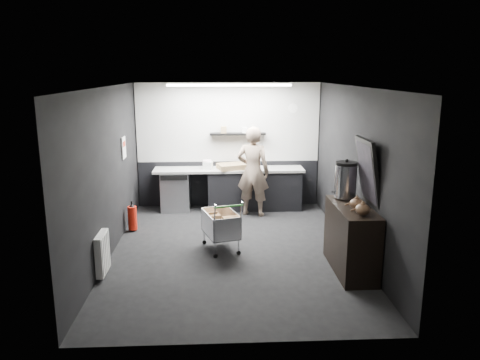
{
  "coord_description": "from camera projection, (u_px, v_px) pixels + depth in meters",
  "views": [
    {
      "loc": [
        -0.26,
        -7.38,
        2.94
      ],
      "look_at": [
        0.14,
        0.4,
        1.12
      ],
      "focal_mm": 35.0,
      "sensor_mm": 36.0,
      "label": 1
    }
  ],
  "objects": [
    {
      "name": "shopping_cart",
      "position": [
        221.0,
        226.0,
        7.8
      ],
      "size": [
        0.69,
        0.94,
        0.89
      ],
      "color": "silver",
      "rests_on": "floor"
    },
    {
      "name": "wall_clock",
      "position": [
        293.0,
        108.0,
        10.08
      ],
      "size": [
        0.2,
        0.03,
        0.2
      ],
      "primitive_type": "cylinder",
      "rotation": [
        1.57,
        0.0,
        0.0
      ],
      "color": "white",
      "rests_on": "wall_back"
    },
    {
      "name": "wall_left",
      "position": [
        108.0,
        173.0,
        7.45
      ],
      "size": [
        0.0,
        5.5,
        5.5
      ],
      "primitive_type": "plane",
      "rotation": [
        1.57,
        0.0,
        1.57
      ],
      "color": "black",
      "rests_on": "floor"
    },
    {
      "name": "sideboard",
      "position": [
        352.0,
        230.0,
        6.96
      ],
      "size": [
        0.57,
        1.34,
        2.0
      ],
      "color": "black",
      "rests_on": "floor"
    },
    {
      "name": "wall_front",
      "position": [
        242.0,
        227.0,
        4.87
      ],
      "size": [
        5.5,
        0.0,
        5.5
      ],
      "primitive_type": "plane",
      "rotation": [
        -1.57,
        0.0,
        0.0
      ],
      "color": "black",
      "rests_on": "floor"
    },
    {
      "name": "ceiling",
      "position": [
        233.0,
        87.0,
        7.24
      ],
      "size": [
        5.5,
        5.5,
        0.0
      ],
      "primitive_type": "plane",
      "rotation": [
        3.14,
        0.0,
        0.0
      ],
      "color": "white",
      "rests_on": "wall_back"
    },
    {
      "name": "kitchen_wall_panel",
      "position": [
        228.0,
        123.0,
        10.09
      ],
      "size": [
        3.95,
        0.02,
        1.7
      ],
      "primitive_type": "cube",
      "color": "beige",
      "rests_on": "wall_back"
    },
    {
      "name": "fire_extinguisher",
      "position": [
        132.0,
        217.0,
        8.76
      ],
      "size": [
        0.17,
        0.17,
        0.55
      ],
      "color": "red",
      "rests_on": "floor"
    },
    {
      "name": "white_container",
      "position": [
        208.0,
        165.0,
        9.92
      ],
      "size": [
        0.22,
        0.19,
        0.16
      ],
      "primitive_type": "cube",
      "rotation": [
        0.0,
        0.0,
        -0.29
      ],
      "color": "white",
      "rests_on": "prep_counter"
    },
    {
      "name": "poster",
      "position": [
        124.0,
        148.0,
        8.67
      ],
      "size": [
        0.02,
        0.3,
        0.4
      ],
      "primitive_type": "cube",
      "color": "white",
      "rests_on": "wall_left"
    },
    {
      "name": "prep_counter",
      "position": [
        235.0,
        188.0,
        10.11
      ],
      "size": [
        3.2,
        0.61,
        0.9
      ],
      "color": "black",
      "rests_on": "floor"
    },
    {
      "name": "wall_back",
      "position": [
        228.0,
        145.0,
        10.22
      ],
      "size": [
        5.5,
        0.0,
        5.5
      ],
      "primitive_type": "plane",
      "rotation": [
        1.57,
        0.0,
        0.0
      ],
      "color": "black",
      "rests_on": "floor"
    },
    {
      "name": "dado_panel",
      "position": [
        229.0,
        183.0,
        10.4
      ],
      "size": [
        3.95,
        0.02,
        1.0
      ],
      "primitive_type": "cube",
      "color": "black",
      "rests_on": "wall_back"
    },
    {
      "name": "wall_right",
      "position": [
        355.0,
        171.0,
        7.65
      ],
      "size": [
        0.0,
        5.5,
        5.5
      ],
      "primitive_type": "plane",
      "rotation": [
        1.57,
        0.0,
        -1.57
      ],
      "color": "black",
      "rests_on": "floor"
    },
    {
      "name": "floor",
      "position": [
        233.0,
        250.0,
        7.86
      ],
      "size": [
        5.5,
        5.5,
        0.0
      ],
      "primitive_type": "plane",
      "color": "black",
      "rests_on": "ground"
    },
    {
      "name": "ceiling_strip",
      "position": [
        229.0,
        85.0,
        9.05
      ],
      "size": [
        2.4,
        0.2,
        0.04
      ],
      "primitive_type": "cube",
      "color": "white",
      "rests_on": "ceiling"
    },
    {
      "name": "poster_red_band",
      "position": [
        124.0,
        144.0,
        8.65
      ],
      "size": [
        0.02,
        0.22,
        0.1
      ],
      "primitive_type": "cube",
      "color": "red",
      "rests_on": "poster"
    },
    {
      "name": "cardboard_box",
      "position": [
        231.0,
        166.0,
        9.95
      ],
      "size": [
        0.66,
        0.57,
        0.11
      ],
      "primitive_type": "cube",
      "rotation": [
        0.0,
        0.0,
        0.29
      ],
      "color": "olive",
      "rests_on": "prep_counter"
    },
    {
      "name": "radiator",
      "position": [
        102.0,
        253.0,
        6.81
      ],
      "size": [
        0.1,
        0.5,
        0.6
      ],
      "primitive_type": "cube",
      "color": "white",
      "rests_on": "wall_left"
    },
    {
      "name": "pink_tub",
      "position": [
        207.0,
        164.0,
        9.96
      ],
      "size": [
        0.19,
        0.19,
        0.19
      ],
      "primitive_type": "cylinder",
      "color": "white",
      "rests_on": "prep_counter"
    },
    {
      "name": "person",
      "position": [
        253.0,
        171.0,
        9.58
      ],
      "size": [
        0.78,
        0.63,
        1.86
      ],
      "primitive_type": "imported",
      "rotation": [
        0.0,
        0.0,
        2.83
      ],
      "color": "#BDAB95",
      "rests_on": "floor"
    },
    {
      "name": "floating_shelf",
      "position": [
        238.0,
        134.0,
        10.04
      ],
      "size": [
        1.2,
        0.22,
        0.04
      ],
      "primitive_type": "cube",
      "color": "black",
      "rests_on": "wall_back"
    }
  ]
}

